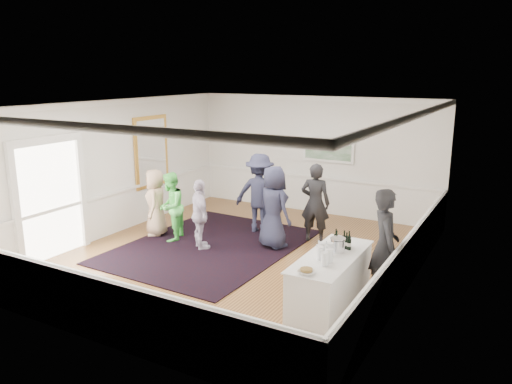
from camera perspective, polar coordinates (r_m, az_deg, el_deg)
The scene contains 23 objects.
floor at distance 10.72m, azimuth -1.81°, elevation -7.32°, with size 8.00×8.00×0.00m, color olive.
ceiling at distance 10.03m, azimuth -1.95°, elevation 10.01°, with size 7.00×8.00×0.02m, color white.
wall_left at distance 12.40m, azimuth -15.90°, elevation 2.74°, with size 0.02×8.00×3.20m, color white.
wall_right at distance 9.01m, azimuth 17.56°, elevation -1.37°, with size 0.02×8.00×3.20m, color white.
wall_back at distance 13.77m, azimuth 6.75°, elevation 4.22°, with size 7.00×0.02×3.20m, color white.
wall_front at distance 7.26m, azimuth -18.45°, elevation -5.03°, with size 7.00×0.02×3.20m, color white.
wainscoting at distance 10.55m, azimuth -1.83°, elevation -4.79°, with size 7.00×8.00×1.00m, color white, non-canonical shape.
mirror at distance 13.26m, azimuth -11.85°, elevation 4.54°, with size 0.05×1.25×1.85m.
doorway at distance 11.16m, azimuth -22.49°, elevation 0.08°, with size 0.10×1.78×2.56m.
landscape_painting at distance 13.55m, azimuth 8.25°, elevation 4.79°, with size 1.44×0.06×0.66m.
area_rug at distance 11.31m, azimuth -5.21°, elevation -6.17°, with size 3.46×4.54×0.02m, color black.
serving_table at distance 8.58m, azimuth 8.51°, elevation -9.87°, with size 0.81×2.14×0.86m.
bartender at distance 8.70m, azimuth 14.50°, elevation -5.96°, with size 0.72×0.47×1.97m, color black.
guest_tan at distance 12.07m, azimuth -11.39°, elevation -1.19°, with size 0.78×0.51×1.60m, color tan.
guest_green at distance 11.63m, azimuth -9.73°, elevation -1.68°, with size 0.78×0.61×1.60m, color #56D655.
guest_lilac at distance 10.98m, azimuth -6.41°, elevation -2.59°, with size 0.92×0.38×1.56m, color #B3A6BA.
guest_dark_a at distance 12.01m, azimuth 0.43°, elevation -0.17°, with size 1.25×0.72×1.93m, color #222439.
guest_dark_b at distance 11.42m, azimuth 6.78°, elevation -1.25°, with size 0.67×0.44×1.83m, color black.
guest_navy at distance 10.98m, azimuth 2.04°, elevation -1.75°, with size 0.90×0.59×1.84m, color #222439.
wine_bottles at distance 8.78m, azimuth 9.98°, elevation -5.29°, with size 0.36×0.20×0.31m.
juice_pitchers at distance 8.19m, azimuth 7.91°, elevation -6.88°, with size 0.33×0.57×0.24m.
ice_bucket at distance 8.56m, azimuth 9.32°, elevation -6.05°, with size 0.26×0.26×0.24m, color silver.
nut_bowl at distance 7.65m, azimuth 5.78°, elevation -8.98°, with size 0.27×0.27×0.08m.
Camera 1 is at (5.17, -8.57, 3.84)m, focal length 35.00 mm.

